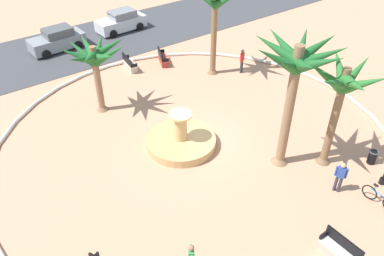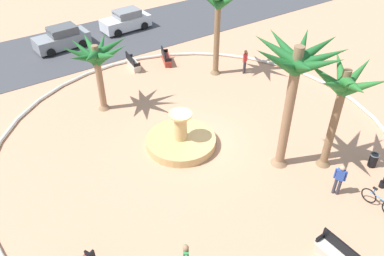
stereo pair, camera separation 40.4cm
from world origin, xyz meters
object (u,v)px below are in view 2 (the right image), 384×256
(bench_east, at_px, (335,255))
(trash_bin, at_px, (373,160))
(parked_car_second, at_px, (126,21))
(palm_tree_far_side, at_px, (96,57))
(person_cyclist_helmet, at_px, (339,178))
(palm_tree_near_fountain, at_px, (219,3))
(bench_west, at_px, (166,59))
(palm_tree_by_curb, at_px, (296,71))
(bench_southwest, at_px, (133,64))
(fountain, at_px, (181,140))
(palm_tree_mid_plaza, at_px, (342,91))
(person_pedestrian_stroll, at_px, (245,60))
(bicycle_red_frame, at_px, (379,202))
(parked_car_leftmost, at_px, (62,39))

(bench_east, xyz_separation_m, trash_bin, (5.81, 2.52, 0.04))
(parked_car_second, bearing_deg, palm_tree_far_side, -123.02)
(trash_bin, xyz_separation_m, person_cyclist_helmet, (-2.95, -0.22, 0.54))
(palm_tree_near_fountain, distance_m, bench_west, 5.85)
(palm_tree_by_curb, height_order, bench_southwest, palm_tree_by_curb)
(fountain, distance_m, palm_tree_mid_plaza, 8.18)
(palm_tree_by_curb, relative_size, person_pedestrian_stroll, 3.90)
(palm_tree_mid_plaza, relative_size, trash_bin, 7.51)
(fountain, bearing_deg, parked_car_second, 73.69)
(palm_tree_near_fountain, xyz_separation_m, trash_bin, (0.70, -11.77, -4.46))
(person_pedestrian_stroll, bearing_deg, palm_tree_near_fountain, 146.92)
(bench_west, relative_size, bench_southwest, 1.02)
(bench_southwest, height_order, person_pedestrian_stroll, person_pedestrian_stroll)
(palm_tree_by_curb, distance_m, bicycle_red_frame, 6.69)
(parked_car_leftmost, bearing_deg, bench_east, -84.87)
(parked_car_leftmost, distance_m, parked_car_second, 5.59)
(parked_car_leftmost, bearing_deg, person_cyclist_helmet, -76.97)
(palm_tree_mid_plaza, bearing_deg, trash_bin, -36.79)
(bicycle_red_frame, xyz_separation_m, person_pedestrian_stroll, (3.07, 12.55, 0.55))
(person_cyclist_helmet, bearing_deg, bench_southwest, 97.57)
(palm_tree_far_side, relative_size, trash_bin, 5.89)
(palm_tree_near_fountain, bearing_deg, palm_tree_by_curb, -107.63)
(parked_car_second, bearing_deg, trash_bin, -83.76)
(person_cyclist_helmet, bearing_deg, bench_west, 89.19)
(palm_tree_near_fountain, bearing_deg, palm_tree_far_side, 178.17)
(palm_tree_far_side, relative_size, parked_car_leftmost, 1.05)
(person_cyclist_helmet, xyz_separation_m, parked_car_leftmost, (-5.00, 21.61, -0.15))
(palm_tree_mid_plaza, bearing_deg, person_cyclist_helmet, -123.50)
(palm_tree_far_side, height_order, bench_southwest, palm_tree_far_side)
(palm_tree_near_fountain, distance_m, palm_tree_by_curb, 9.55)
(palm_tree_near_fountain, bearing_deg, parked_car_second, 99.51)
(bicycle_red_frame, relative_size, parked_car_leftmost, 0.42)
(palm_tree_mid_plaza, xyz_separation_m, trash_bin, (1.88, -1.40, -3.81))
(bench_west, xyz_separation_m, person_pedestrian_stroll, (3.66, -4.18, 0.59))
(palm_tree_near_fountain, xyz_separation_m, bicycle_red_frame, (-1.46, -13.60, -4.46))
(palm_tree_far_side, xyz_separation_m, person_pedestrian_stroll, (9.70, -1.31, -2.42))
(bicycle_red_frame, relative_size, person_pedestrian_stroll, 1.03)
(trash_bin, xyz_separation_m, parked_car_leftmost, (-7.96, 21.39, 0.39))
(fountain, bearing_deg, palm_tree_far_side, 109.42)
(bicycle_red_frame, bearing_deg, person_cyclist_helmet, 116.46)
(bench_east, height_order, person_pedestrian_stroll, person_pedestrian_stroll)
(palm_tree_mid_plaza, distance_m, palm_tree_far_side, 12.70)
(person_pedestrian_stroll, xyz_separation_m, parked_car_second, (-3.31, 11.14, -0.16))
(palm_tree_by_curb, bearing_deg, person_pedestrian_stroll, 60.73)
(bench_east, relative_size, bench_west, 0.96)
(person_pedestrian_stroll, height_order, parked_car_leftmost, person_pedestrian_stroll)
(bench_southwest, bearing_deg, bicycle_red_frame, -80.54)
(palm_tree_by_curb, distance_m, trash_bin, 6.51)
(person_pedestrian_stroll, bearing_deg, person_cyclist_helmet, -109.48)
(bench_west, xyz_separation_m, trash_bin, (2.74, -14.90, 0.04))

